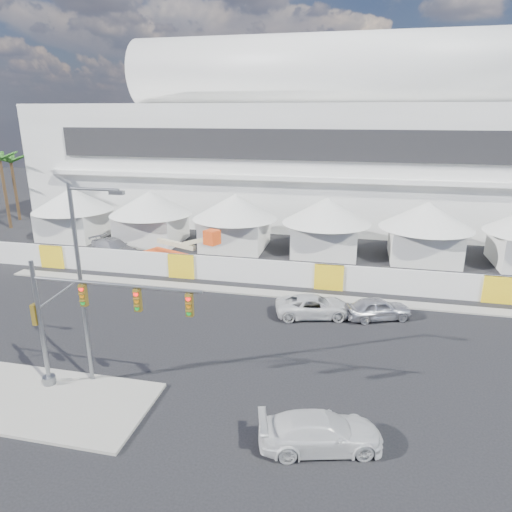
% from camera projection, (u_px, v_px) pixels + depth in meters
% --- Properties ---
extents(ground, '(160.00, 160.00, 0.00)m').
position_uv_depth(ground, '(189.00, 383.00, 23.02)').
color(ground, black).
rests_on(ground, ground).
extents(median_island, '(10.00, 5.00, 0.15)m').
position_uv_depth(median_island, '(46.00, 401.00, 21.45)').
color(median_island, gray).
rests_on(median_island, ground).
extents(stadium, '(80.00, 24.80, 21.98)m').
position_uv_depth(stadium, '(369.00, 142.00, 57.00)').
color(stadium, silver).
rests_on(stadium, ground).
extents(tent_row, '(53.40, 8.40, 5.40)m').
position_uv_depth(tent_row, '(280.00, 219.00, 44.30)').
color(tent_row, silver).
rests_on(tent_row, ground).
extents(hoarding_fence, '(70.00, 0.25, 2.00)m').
position_uv_depth(hoarding_fence, '(329.00, 277.00, 34.97)').
color(hoarding_fence, silver).
rests_on(hoarding_fence, ground).
extents(palm_cluster, '(10.60, 10.60, 8.55)m').
position_uv_depth(palm_cluster, '(12.00, 165.00, 55.34)').
color(palm_cluster, '#47331E').
rests_on(palm_cluster, ground).
extents(sedan_silver, '(3.17, 4.64, 1.47)m').
position_uv_depth(sedan_silver, '(378.00, 308.00, 29.99)').
color(sedan_silver, '#B6B6BC').
rests_on(sedan_silver, ground).
extents(pickup_curb, '(3.51, 5.51, 1.41)m').
position_uv_depth(pickup_curb, '(314.00, 306.00, 30.39)').
color(pickup_curb, silver).
rests_on(pickup_curb, ground).
extents(pickup_near, '(3.29, 5.39, 1.46)m').
position_uv_depth(pickup_near, '(321.00, 432.00, 18.42)').
color(pickup_near, silver).
rests_on(pickup_near, ground).
extents(lot_car_c, '(4.54, 5.96, 1.61)m').
position_uv_depth(lot_car_c, '(114.00, 248.00, 43.17)').
color(lot_car_c, '#B1B1B6').
rests_on(lot_car_c, ground).
extents(traffic_mast, '(8.56, 0.62, 6.43)m').
position_uv_depth(traffic_mast, '(77.00, 321.00, 21.22)').
color(traffic_mast, slate).
rests_on(traffic_mast, median_island).
extents(streetlight_median, '(2.74, 0.28, 9.91)m').
position_uv_depth(streetlight_median, '(85.00, 273.00, 21.37)').
color(streetlight_median, slate).
rests_on(streetlight_median, median_island).
extents(boom_lift, '(8.42, 3.32, 4.12)m').
position_uv_depth(boom_lift, '(174.00, 255.00, 39.96)').
color(boom_lift, '#E84915').
rests_on(boom_lift, ground).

